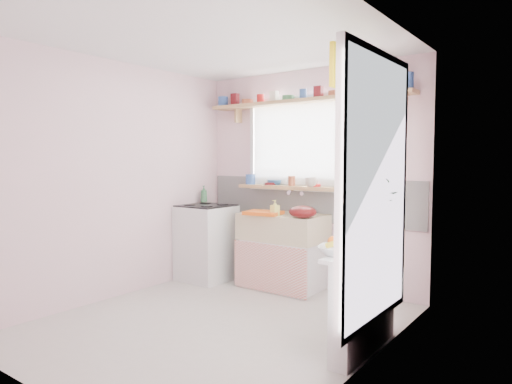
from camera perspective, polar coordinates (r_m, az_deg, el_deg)
The scene contains 19 objects.
room at distance 4.36m, azimuth 9.23°, elevation 2.80°, with size 3.20×3.20×3.20m.
sink_unit at distance 5.24m, azimuth 3.35°, elevation -7.29°, with size 0.95×0.65×1.11m.
cooker at distance 5.62m, azimuth -6.22°, elevation -6.24°, with size 0.58×0.58×0.93m.
radiator_ledge at distance 3.65m, azimuth 13.34°, elevation -13.01°, with size 0.22×0.95×0.78m.
windowsill at distance 5.31m, azimuth 4.48°, elevation 0.56°, with size 1.40×0.22×0.04m, color tan.
pine_shelf at distance 5.25m, azimuth 5.89°, elevation 11.22°, with size 2.52×0.24×0.04m, color tan.
shelf_crockery at distance 5.27m, azimuth 5.73°, elevation 12.02°, with size 2.47×0.11×0.12m.
sill_crockery at distance 5.30m, azimuth 4.48°, elevation 1.39°, with size 1.35×0.11×0.12m.
dish_tray at distance 5.10m, azimuth 0.92°, elevation -2.62°, with size 0.39×0.30×0.04m, color orange.
colander at distance 4.81m, azimuth 5.86°, elevation -2.49°, with size 0.29×0.29×0.13m, color #570E0F.
jade_plant at distance 3.83m, azimuth 14.09°, elevation -2.24°, with size 0.49×0.43×0.55m, color #275F26.
fruit_bowl at distance 3.34m, azimuth 10.21°, elevation -7.24°, with size 0.28×0.28×0.07m, color silver.
herb_pot at distance 3.72m, azimuth 14.24°, elevation -5.02°, with size 0.11×0.08×0.22m, color #306C2B.
soap_bottle_sink at distance 4.99m, azimuth 2.38°, elevation -2.00°, with size 0.08×0.08×0.17m, color #FFF871.
sill_cup at distance 5.10m, azimuth 6.90°, elevation 1.22°, with size 0.13×0.13×0.11m, color beige.
sill_bowl at distance 5.50m, azimuth 2.43°, elevation 1.21°, with size 0.19×0.19×0.06m, color #30649E.
shelf_vase at distance 4.80m, azimuth 15.65°, elevation 12.99°, with size 0.15×0.15×0.16m, color #B84938.
cooker_bottle at distance 5.84m, azimuth -6.53°, elevation -0.28°, with size 0.08×0.08×0.22m, color #3D7B4C.
fruit at distance 3.33m, azimuth 10.36°, elevation -6.23°, with size 0.20×0.14×0.10m.
Camera 1 is at (2.65, -3.02, 1.46)m, focal length 32.00 mm.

